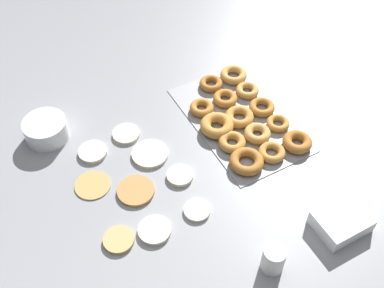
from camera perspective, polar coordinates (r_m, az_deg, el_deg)
name	(u,v)px	position (r m, az deg, el deg)	size (l,w,h in m)	color
ground_plane	(174,173)	(1.52, -2.10, -3.46)	(3.00, 3.00, 0.00)	gray
pancake_0	(136,191)	(1.48, -6.68, -5.53)	(0.11, 0.11, 0.01)	#B27F42
pancake_1	(154,230)	(1.40, -4.47, -10.15)	(0.10, 0.10, 0.01)	beige
pancake_2	(93,152)	(1.60, -11.68, -0.92)	(0.09, 0.09, 0.01)	beige
pancake_3	(150,154)	(1.57, -5.01, -1.16)	(0.12, 0.12, 0.01)	beige
pancake_4	(126,134)	(1.64, -7.81, 1.20)	(0.09, 0.09, 0.01)	beige
pancake_5	(180,176)	(1.51, -1.45, -3.76)	(0.08, 0.08, 0.01)	beige
pancake_6	(197,210)	(1.43, 0.60, -7.85)	(0.08, 0.08, 0.01)	silver
pancake_7	(119,240)	(1.40, -8.69, -11.17)	(0.09, 0.09, 0.01)	tan
pancake_8	(93,185)	(1.52, -11.71, -4.74)	(0.11, 0.11, 0.01)	tan
donut_tray	(242,120)	(1.66, 5.95, 2.86)	(0.50, 0.31, 0.04)	#93969B
batter_bowl	(46,130)	(1.67, -16.91, 1.64)	(0.14, 0.14, 0.07)	white
container_stack	(341,222)	(1.45, 17.26, -8.79)	(0.12, 0.15, 0.05)	white
paper_cup	(273,259)	(1.33, 9.62, -13.28)	(0.06, 0.06, 0.09)	white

